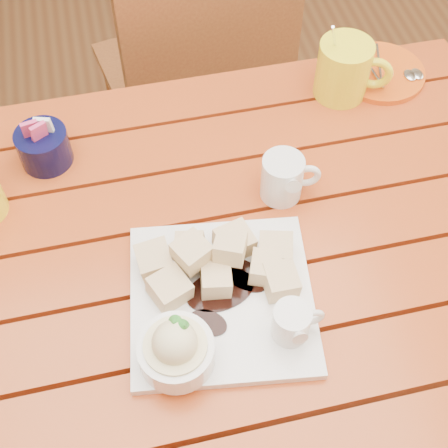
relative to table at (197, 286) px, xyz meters
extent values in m
plane|color=brown|center=(0.00, 0.00, -0.64)|extent=(5.00, 5.00, 0.00)
cube|color=#9B4414|center=(0.00, -0.23, 0.09)|extent=(1.20, 0.11, 0.03)
cube|color=#9B4414|center=(0.00, -0.11, 0.09)|extent=(1.20, 0.11, 0.03)
cube|color=#9B4414|center=(0.00, 0.00, 0.09)|extent=(1.20, 0.11, 0.03)
cube|color=#9B4414|center=(0.00, 0.11, 0.09)|extent=(1.20, 0.11, 0.03)
cube|color=#9B4414|center=(0.00, 0.23, 0.09)|extent=(1.20, 0.11, 0.03)
cube|color=#9B4414|center=(0.00, 0.34, 0.09)|extent=(1.20, 0.11, 0.03)
cube|color=#9B4414|center=(0.00, 0.36, 0.04)|extent=(1.12, 0.04, 0.08)
cylinder|color=#9B4414|center=(0.55, 0.35, -0.28)|extent=(0.06, 0.06, 0.72)
cube|color=white|center=(0.02, -0.09, 0.12)|extent=(0.30, 0.30, 0.02)
cube|color=#C1873A|center=(0.11, -0.10, 0.14)|extent=(0.05, 0.05, 0.04)
cube|color=#C1873A|center=(-0.01, -0.02, 0.14)|extent=(0.06, 0.06, 0.04)
cube|color=#C1873A|center=(-0.06, -0.02, 0.14)|extent=(0.05, 0.05, 0.04)
cube|color=#C1873A|center=(0.09, -0.07, 0.14)|extent=(0.06, 0.06, 0.04)
cube|color=#C1873A|center=(0.02, -0.08, 0.14)|extent=(0.05, 0.05, 0.04)
cube|color=#C1873A|center=(-0.01, -0.04, 0.17)|extent=(0.06, 0.06, 0.04)
cube|color=#C1873A|center=(0.12, -0.05, 0.14)|extent=(0.06, 0.06, 0.04)
cube|color=#C1873A|center=(0.06, -0.02, 0.14)|extent=(0.06, 0.06, 0.04)
cube|color=#C1873A|center=(0.05, -0.04, 0.17)|extent=(0.06, 0.06, 0.04)
cube|color=#C1873A|center=(-0.05, -0.08, 0.14)|extent=(0.06, 0.06, 0.04)
cylinder|color=white|center=(-0.06, -0.18, 0.14)|extent=(0.11, 0.11, 0.04)
cylinder|color=beige|center=(-0.06, -0.18, 0.16)|extent=(0.09, 0.09, 0.03)
sphere|color=beige|center=(-0.06, -0.18, 0.18)|extent=(0.06, 0.06, 0.06)
cone|color=#31872C|center=(-0.05, -0.17, 0.20)|extent=(0.03, 0.04, 0.03)
cone|color=#31872C|center=(-0.06, -0.16, 0.20)|extent=(0.03, 0.03, 0.02)
cylinder|color=white|center=(0.10, -0.17, 0.15)|extent=(0.05, 0.05, 0.06)
cylinder|color=black|center=(0.10, -0.17, 0.18)|extent=(0.04, 0.04, 0.01)
cone|color=white|center=(0.10, -0.20, 0.17)|extent=(0.02, 0.02, 0.03)
torus|color=white|center=(0.13, -0.17, 0.15)|extent=(0.04, 0.01, 0.04)
cylinder|color=yellow|center=(0.34, 0.29, 0.16)|extent=(0.10, 0.10, 0.11)
cylinder|color=black|center=(0.34, 0.29, 0.21)|extent=(0.08, 0.08, 0.01)
torus|color=yellow|center=(0.39, 0.27, 0.16)|extent=(0.07, 0.04, 0.07)
cylinder|color=silver|center=(0.32, 0.30, 0.20)|extent=(0.05, 0.05, 0.14)
cylinder|color=white|center=(0.16, 0.08, 0.15)|extent=(0.07, 0.07, 0.08)
cylinder|color=white|center=(0.16, 0.08, 0.18)|extent=(0.05, 0.05, 0.01)
cone|color=white|center=(0.16, 0.05, 0.18)|extent=(0.03, 0.03, 0.03)
torus|color=white|center=(0.20, 0.08, 0.15)|extent=(0.05, 0.02, 0.05)
cylinder|color=black|center=(-0.21, 0.24, 0.14)|extent=(0.09, 0.09, 0.06)
cube|color=#D3396F|center=(-0.22, 0.24, 0.18)|extent=(0.03, 0.02, 0.04)
cube|color=white|center=(-0.20, 0.25, 0.18)|extent=(0.03, 0.02, 0.04)
cube|color=#D3396F|center=(-0.21, 0.24, 0.18)|extent=(0.03, 0.02, 0.04)
cylinder|color=#DB5313|center=(0.43, 0.32, 0.11)|extent=(0.17, 0.17, 0.01)
cylinder|color=silver|center=(0.41, 0.33, 0.12)|extent=(0.01, 0.12, 0.01)
cylinder|color=silver|center=(0.43, 0.33, 0.12)|extent=(0.04, 0.12, 0.01)
ellipsoid|color=silver|center=(0.48, 0.29, 0.12)|extent=(0.02, 0.03, 0.01)
ellipsoid|color=silver|center=(0.49, 0.29, 0.12)|extent=(0.02, 0.03, 0.01)
cube|color=brown|center=(0.12, 0.76, -0.21)|extent=(0.48, 0.48, 0.03)
cylinder|color=brown|center=(0.27, 0.96, -0.43)|extent=(0.04, 0.04, 0.42)
cylinder|color=brown|center=(-0.09, 0.90, -0.43)|extent=(0.04, 0.04, 0.42)
cylinder|color=brown|center=(0.33, 0.61, -0.43)|extent=(0.04, 0.04, 0.42)
cylinder|color=brown|center=(-0.03, 0.55, -0.43)|extent=(0.04, 0.04, 0.42)
cube|color=brown|center=(0.15, 0.57, 0.03)|extent=(0.42, 0.10, 0.44)
camera|label=1|loc=(-0.07, -0.52, 0.93)|focal=50.00mm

